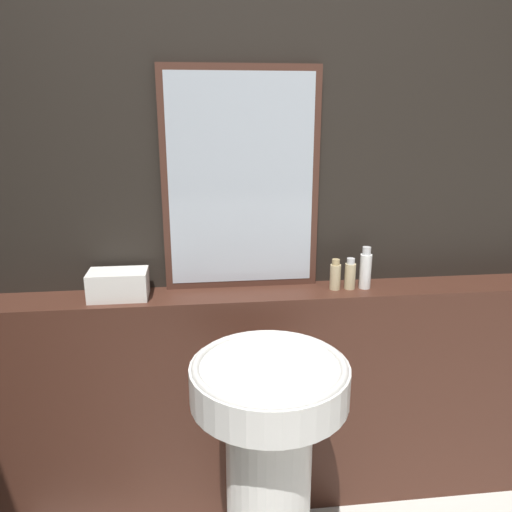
# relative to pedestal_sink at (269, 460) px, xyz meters

# --- Properties ---
(wall_back) EXTENTS (8.00, 0.06, 2.50)m
(wall_back) POSITION_rel_pedestal_sink_xyz_m (0.10, 0.58, 0.71)
(wall_back) COLOR black
(wall_back) RESTS_ON ground_plane
(vanity_counter) EXTENTS (2.74, 0.20, 0.94)m
(vanity_counter) POSITION_rel_pedestal_sink_xyz_m (0.10, 0.45, -0.07)
(vanity_counter) COLOR #422319
(vanity_counter) RESTS_ON ground_plane
(pedestal_sink) EXTENTS (0.48, 0.48, 0.89)m
(pedestal_sink) POSITION_rel_pedestal_sink_xyz_m (0.00, 0.00, 0.00)
(pedestal_sink) COLOR silver
(pedestal_sink) RESTS_ON ground_plane
(mirror) EXTENTS (0.59, 0.03, 0.82)m
(mirror) POSITION_rel_pedestal_sink_xyz_m (-0.03, 0.53, 0.81)
(mirror) COLOR #47281E
(mirror) RESTS_ON vanity_counter
(towel_stack) EXTENTS (0.21, 0.13, 0.10)m
(towel_stack) POSITION_rel_pedestal_sink_xyz_m (-0.50, 0.45, 0.45)
(towel_stack) COLOR silver
(towel_stack) RESTS_ON vanity_counter
(shampoo_bottle) EXTENTS (0.04, 0.04, 0.12)m
(shampoo_bottle) POSITION_rel_pedestal_sink_xyz_m (0.32, 0.45, 0.45)
(shampoo_bottle) COLOR #C6B284
(shampoo_bottle) RESTS_ON vanity_counter
(conditioner_bottle) EXTENTS (0.04, 0.04, 0.12)m
(conditioner_bottle) POSITION_rel_pedestal_sink_xyz_m (0.38, 0.45, 0.46)
(conditioner_bottle) COLOR #C6B284
(conditioner_bottle) RESTS_ON vanity_counter
(lotion_bottle) EXTENTS (0.05, 0.05, 0.17)m
(lotion_bottle) POSITION_rel_pedestal_sink_xyz_m (0.44, 0.45, 0.48)
(lotion_bottle) COLOR white
(lotion_bottle) RESTS_ON vanity_counter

